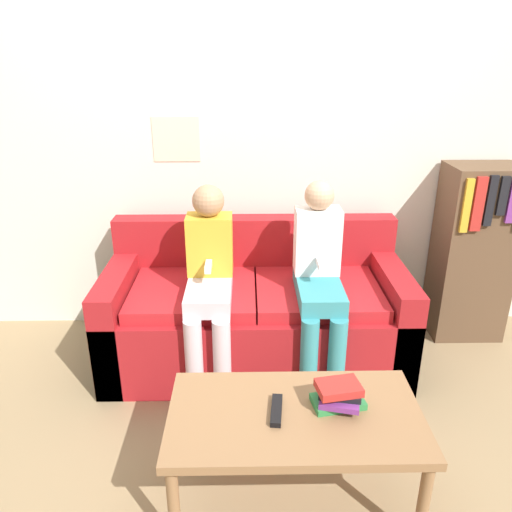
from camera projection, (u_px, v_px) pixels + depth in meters
name	position (u px, v px, depth m)	size (l,w,h in m)	color
ground_plane	(257.00, 410.00, 2.55)	(10.00, 10.00, 0.00)	#937A56
wall_back	(254.00, 124.00, 2.96)	(8.00, 0.06, 2.60)	silver
couch	(256.00, 315.00, 2.90)	(1.68, 0.77, 0.78)	maroon
coffee_table	(295.00, 423.00, 1.91)	(0.97, 0.53, 0.42)	#8E6642
person_left	(209.00, 278.00, 2.60)	(0.24, 0.54, 1.07)	silver
person_right	(319.00, 276.00, 2.61)	(0.24, 0.54, 1.09)	teal
tv_remote	(276.00, 410.00, 1.89)	(0.06, 0.17, 0.02)	black
book_stack	(339.00, 395.00, 1.92)	(0.22, 0.17, 0.10)	#2D8442
bookshelf	(473.00, 253.00, 3.07)	(0.43, 0.33, 1.09)	brown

